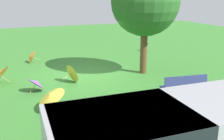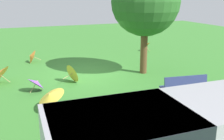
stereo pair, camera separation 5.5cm
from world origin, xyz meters
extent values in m
plane|color=#387A2D|center=(0.00, 0.00, 0.00)|extent=(40.00, 40.00, 0.00)
cube|color=#99999E|center=(0.65, 7.42, 0.85)|extent=(4.66, 2.04, 1.35)
cube|color=black|center=(1.57, 7.39, 1.25)|extent=(2.63, 2.00, 0.55)
cylinder|color=black|center=(-0.99, 6.52, 0.38)|extent=(0.77, 0.24, 0.76)
cube|color=navy|center=(-2.24, 4.12, 0.45)|extent=(1.65, 0.66, 0.05)
cube|color=navy|center=(-2.22, 4.31, 0.68)|extent=(1.60, 0.33, 0.45)
cube|color=black|center=(-1.61, 4.03, 0.23)|extent=(0.13, 0.41, 0.45)
cube|color=black|center=(-2.88, 4.20, 0.23)|extent=(0.13, 0.41, 0.45)
cylinder|color=brown|center=(-2.48, 0.77, 1.18)|extent=(0.32, 0.32, 2.37)
sphere|color=#286023|center=(-2.48, 0.77, 3.29)|extent=(3.07, 3.07, 3.07)
cylinder|color=tan|center=(2.64, 1.50, 0.15)|extent=(0.26, 0.12, 0.31)
cone|color=purple|center=(2.48, 1.43, 0.35)|extent=(0.84, 0.89, 0.57)
sphere|color=tan|center=(2.44, 1.42, 0.40)|extent=(0.06, 0.05, 0.05)
cylinder|color=tan|center=(1.97, -3.18, 0.22)|extent=(0.44, 0.03, 0.23)
cone|color=orange|center=(2.26, -3.18, 0.36)|extent=(0.47, 0.73, 0.73)
sphere|color=tan|center=(2.33, -3.18, 0.40)|extent=(0.05, 0.04, 0.05)
cylinder|color=tan|center=(1.18, 0.95, 0.30)|extent=(0.46, 0.17, 0.17)
cone|color=yellow|center=(0.90, 0.85, 0.40)|extent=(0.59, 0.87, 0.80)
sphere|color=tan|center=(0.84, 0.84, 0.42)|extent=(0.05, 0.05, 0.05)
cylinder|color=tan|center=(3.59, 0.01, 0.21)|extent=(0.37, 0.18, 0.34)
cylinder|color=tan|center=(-5.12, -3.52, 0.17)|extent=(0.21, 0.27, 0.35)
cone|color=orange|center=(-5.00, -3.68, 0.39)|extent=(0.85, 0.83, 0.53)
sphere|color=tan|center=(-4.97, -3.72, 0.44)|extent=(0.06, 0.06, 0.05)
cylinder|color=tan|center=(2.11, 3.38, 0.22)|extent=(0.26, 0.06, 0.45)
cone|color=yellow|center=(2.26, 3.40, 0.51)|extent=(0.99, 1.02, 0.56)
sphere|color=tan|center=(2.30, 3.41, 0.57)|extent=(0.05, 0.04, 0.05)
camera|label=1|loc=(3.37, 11.31, 3.59)|focal=42.18mm
camera|label=2|loc=(3.32, 11.33, 3.59)|focal=42.18mm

